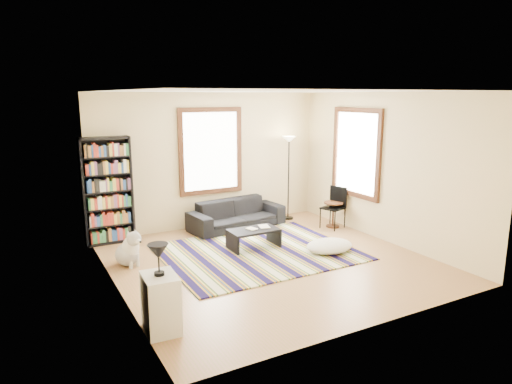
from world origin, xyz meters
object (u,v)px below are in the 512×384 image
sofa (237,214)px  floor_cushion (329,246)px  white_cabinet (161,303)px  side_table (333,215)px  dog (127,248)px  bookshelf (107,191)px  coffee_table (254,239)px  folding_chair (333,208)px  floor_lamp (288,178)px

sofa → floor_cushion: 2.29m
white_cabinet → side_table: bearing=32.7°
dog → bookshelf: bearing=66.8°
floor_cushion → coffee_table: bearing=143.4°
sofa → side_table: (1.82, -0.92, -0.03)m
bookshelf → floor_cushion: 4.20m
floor_cushion → dog: dog is taller
side_table → folding_chair: size_ratio=0.63×
sofa → bookshelf: bookshelf is taller
folding_chair → dog: size_ratio=1.43×
sofa → floor_lamp: bearing=-2.7°
dog → coffee_table: bearing=-30.0°
folding_chair → sofa: bearing=132.2°
coffee_table → sofa: bearing=76.9°
coffee_table → side_table: side_table is taller
dog → sofa: bearing=-0.4°
folding_chair → dog: (-4.30, -0.11, -0.13)m
sofa → white_cabinet: 4.35m
floor_cushion → dog: 3.49m
folding_chair → white_cabinet: 5.09m
bookshelf → side_table: size_ratio=3.70×
sofa → floor_cushion: size_ratio=2.30×
bookshelf → coffee_table: size_ratio=2.22×
sofa → folding_chair: size_ratio=2.35×
bookshelf → white_cabinet: bearing=-92.2°
floor_cushion → floor_lamp: floor_lamp is taller
floor_lamp → white_cabinet: floor_lamp is taller
sofa → bookshelf: bearing=167.0°
bookshelf → folding_chair: 4.52m
bookshelf → floor_lamp: bearing=-2.5°
floor_lamp → side_table: floor_lamp is taller
dog → folding_chair: bearing=-21.9°
folding_chair → dog: bearing=162.3°
floor_cushion → white_cabinet: 3.70m
coffee_table → folding_chair: size_ratio=1.05×
folding_chair → dog: folding_chair is taller
side_table → folding_chair: 0.17m
folding_chair → white_cabinet: folding_chair is taller
floor_lamp → side_table: size_ratio=3.44×
sofa → white_cabinet: bearing=-135.0°
bookshelf → dog: bookshelf is taller
floor_cushion → side_table: 1.61m
floor_cushion → white_cabinet: (-3.47, -1.28, 0.24)m
floor_cushion → bookshelf: bearing=144.0°
coffee_table → folding_chair: 2.13m
sofa → floor_lamp: 1.49m
side_table → dog: (-4.35, -0.16, 0.03)m
white_cabinet → bookshelf: bearing=91.3°
side_table → dog: bearing=-177.9°
folding_chair → coffee_table: bearing=170.8°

